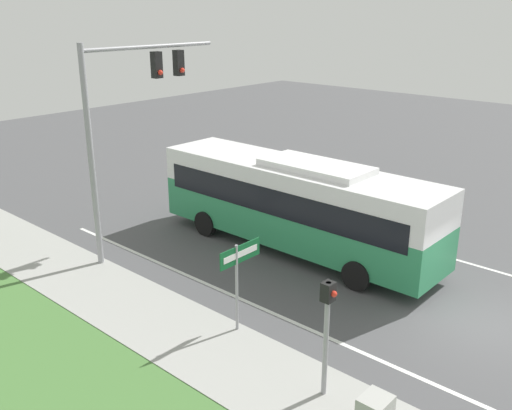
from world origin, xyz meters
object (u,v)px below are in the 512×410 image
at_px(signal_gantry, 127,110).
at_px(street_sign, 239,269).
at_px(pedestrian_signal, 327,321).
at_px(bus, 296,200).

bearing_deg(signal_gantry, street_sign, -102.52).
bearing_deg(pedestrian_signal, street_sign, 77.13).
height_order(signal_gantry, pedestrian_signal, signal_gantry).
height_order(bus, street_sign, bus).
distance_m(pedestrian_signal, street_sign, 3.47).
relative_size(signal_gantry, pedestrian_signal, 2.54).
xyz_separation_m(bus, pedestrian_signal, (-6.28, -5.74, 0.10)).
bearing_deg(bus, street_sign, -156.77).
relative_size(signal_gantry, street_sign, 2.85).
bearing_deg(bus, pedestrian_signal, -137.56).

